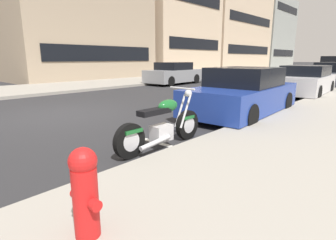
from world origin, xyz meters
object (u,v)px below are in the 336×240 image
(parked_car_mid_block, at_px, (305,81))
(car_opposite_curb, at_px, (174,74))
(parked_car_far_down_curb, at_px, (332,75))
(fire_hydrant, at_px, (85,190))
(parked_car_second_in_row, at_px, (243,93))
(parked_motorcycle, at_px, (162,126))

(parked_car_mid_block, height_order, car_opposite_curb, car_opposite_curb)
(parked_car_far_down_curb, height_order, fire_hydrant, parked_car_far_down_curb)
(parked_car_mid_block, relative_size, parked_car_far_down_curb, 1.03)
(parked_car_mid_block, distance_m, parked_car_far_down_curb, 5.35)
(car_opposite_curb, bearing_deg, fire_hydrant, 35.61)
(car_opposite_curb, height_order, fire_hydrant, car_opposite_curb)
(parked_car_second_in_row, height_order, fire_hydrant, parked_car_second_in_row)
(parked_car_second_in_row, height_order, car_opposite_curb, car_opposite_curb)
(parked_car_far_down_curb, xyz_separation_m, car_opposite_curb, (-5.24, 8.09, 0.01))
(parked_car_mid_block, height_order, fire_hydrant, parked_car_mid_block)
(parked_car_mid_block, distance_m, fire_hydrant, 12.44)
(parked_motorcycle, relative_size, parked_car_second_in_row, 0.50)
(parked_car_second_in_row, distance_m, parked_car_far_down_curb, 11.40)
(parked_car_second_in_row, bearing_deg, parked_motorcycle, -178.25)
(parked_motorcycle, bearing_deg, car_opposite_curb, 40.79)
(car_opposite_curb, distance_m, fire_hydrant, 15.82)
(parked_motorcycle, distance_m, parked_car_far_down_curb, 15.19)
(parked_motorcycle, bearing_deg, parked_car_second_in_row, 5.10)
(parked_car_mid_block, relative_size, car_opposite_curb, 1.05)
(parked_car_mid_block, bearing_deg, car_opposite_curb, 86.50)
(parked_car_mid_block, xyz_separation_m, parked_car_far_down_curb, (5.35, -0.02, 0.00))
(parked_car_far_down_curb, bearing_deg, parked_car_mid_block, -178.44)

